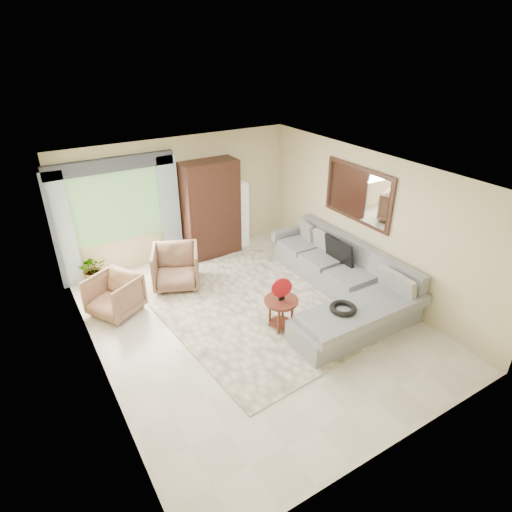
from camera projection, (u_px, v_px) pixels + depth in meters
ground at (254, 322)px, 7.35m from camera, size 6.00×6.00×0.00m
area_rug at (253, 307)px, 7.72m from camera, size 3.34×4.25×0.02m
sectional_sofa at (341, 284)px, 7.91m from camera, size 2.30×3.46×0.90m
tv_screen at (339, 251)px, 8.16m from camera, size 0.14×0.74×0.48m
garden_hose at (343, 308)px, 6.75m from camera, size 0.43×0.43×0.09m
coffee_table at (281, 313)px, 7.06m from camera, size 0.56×0.56×0.56m
red_disc at (282, 288)px, 6.83m from camera, size 0.33×0.12×0.34m
armchair_left at (114, 295)px, 7.43m from camera, size 1.07×1.06×0.72m
armchair_right at (176, 267)px, 8.24m from camera, size 1.14×1.15×0.80m
potted_plant at (93, 269)px, 8.40m from camera, size 0.57×0.51×0.59m
armoire at (211, 209)px, 9.18m from camera, size 1.20×0.55×2.10m
floor_lamp at (242, 214)px, 9.74m from camera, size 0.24×0.24×1.50m
window at (116, 207)px, 8.33m from camera, size 1.80×0.04×1.40m
curtain_left at (63, 232)px, 7.90m from camera, size 0.40×0.08×2.30m
curtain_right at (170, 210)px, 8.87m from camera, size 0.40×0.08×2.30m
valance at (110, 165)px, 7.89m from camera, size 2.40×0.12×0.26m
wall_mirror at (358, 194)px, 7.95m from camera, size 0.05×1.70×1.05m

